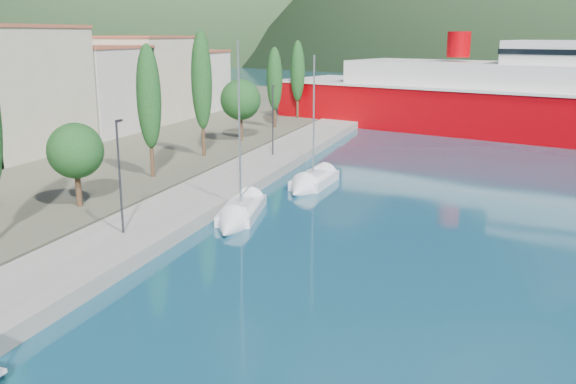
% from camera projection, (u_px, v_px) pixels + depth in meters
% --- Properties ---
extents(ground, '(1400.00, 1400.00, 0.00)m').
position_uv_depth(ground, '(450.00, 90.00, 130.60)').
color(ground, navy).
extents(quay, '(5.00, 88.00, 0.80)m').
position_uv_depth(quay, '(222.00, 187.00, 46.56)').
color(quay, gray).
rests_on(quay, ground).
extents(town_buildings, '(9.20, 69.20, 11.30)m').
position_uv_depth(town_buildings, '(50.00, 93.00, 62.37)').
color(town_buildings, beige).
rests_on(town_buildings, land_strip).
extents(tree_row, '(4.04, 61.23, 10.86)m').
position_uv_depth(tree_row, '(186.00, 100.00, 52.61)').
color(tree_row, '#47301E').
rests_on(tree_row, land_strip).
extents(lamp_posts, '(0.15, 45.39, 6.06)m').
position_uv_depth(lamp_posts, '(131.00, 169.00, 34.71)').
color(lamp_posts, '#2D2D33').
rests_on(lamp_posts, quay).
extents(sailboat_near, '(3.55, 8.37, 11.68)m').
position_uv_depth(sailboat_near, '(235.00, 219.00, 38.76)').
color(sailboat_near, silver).
rests_on(sailboat_near, ground).
extents(sailboat_mid, '(2.71, 7.34, 10.61)m').
position_uv_depth(sailboat_mid, '(307.00, 186.00, 47.27)').
color(sailboat_mid, silver).
rests_on(sailboat_mid, ground).
extents(ferry, '(61.82, 31.20, 12.08)m').
position_uv_depth(ferry, '(529.00, 103.00, 71.56)').
color(ferry, '#A80006').
rests_on(ferry, ground).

